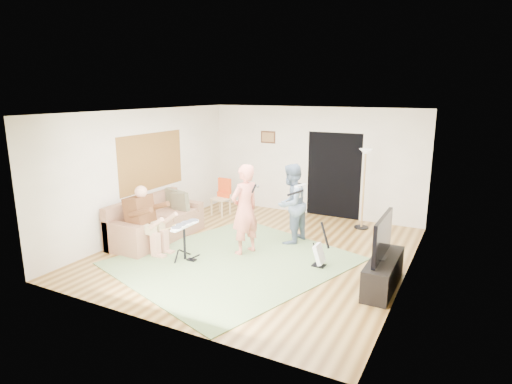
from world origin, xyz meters
TOP-DOWN VIEW (x-y plane):
  - floor at (0.00, 0.00)m, footprint 6.00×6.00m
  - walls at (0.00, 0.00)m, footprint 5.50×6.00m
  - ceiling at (0.00, 0.00)m, footprint 6.00×6.00m
  - window_blinds at (-2.74, 0.20)m, footprint 0.00×2.05m
  - doorway at (0.55, 2.99)m, footprint 2.10×0.00m
  - picture_frame at (-1.25, 2.99)m, footprint 0.42×0.03m
  - area_rug at (-0.16, -0.66)m, footprint 4.44×4.69m
  - sofa at (-2.30, -0.36)m, footprint 0.90×2.18m
  - drummer at (-1.88, -1.01)m, footprint 0.86×0.48m
  - drum_kit at (-1.00, -1.01)m, footprint 0.39×0.71m
  - singer at (-0.18, -0.19)m, footprint 0.61×0.74m
  - microphone at (0.02, -0.19)m, footprint 0.06×0.06m
  - guitarist at (0.35, 0.79)m, footprint 0.73×0.88m
  - guitar_held at (0.55, 0.79)m, footprint 0.24×0.61m
  - guitar_spare at (1.32, -0.15)m, footprint 0.30×0.27m
  - torchiere_lamp at (1.43, 2.43)m, footprint 0.33×0.33m
  - dining_chair at (-2.01, 1.87)m, footprint 0.43×0.45m
  - tv_cabinet at (2.50, -0.47)m, footprint 0.40×1.40m
  - television at (2.45, -0.47)m, footprint 0.06×1.15m

SIDE VIEW (x-z plane):
  - floor at x=0.00m, z-range 0.00..0.00m
  - area_rug at x=-0.16m, z-range 0.00..0.02m
  - guitar_spare at x=1.32m, z-range -0.18..0.66m
  - tv_cabinet at x=2.50m, z-range 0.00..0.50m
  - sofa at x=-2.30m, z-range -0.15..0.73m
  - drum_kit at x=-1.00m, z-range -0.05..0.68m
  - dining_chair at x=-2.01m, z-range -0.13..0.78m
  - drummer at x=-1.88m, z-range -0.15..1.17m
  - guitarist at x=0.35m, z-range 0.00..1.65m
  - television at x=2.45m, z-range 0.51..1.19m
  - singer at x=-0.18m, z-range 0.00..1.75m
  - doorway at x=0.55m, z-range 0.00..2.10m
  - guitar_held at x=0.55m, z-range 0.99..1.25m
  - torchiere_lamp at x=1.43m, z-range 0.34..2.16m
  - microphone at x=0.02m, z-range 1.19..1.43m
  - walls at x=0.00m, z-range 0.00..2.70m
  - window_blinds at x=-2.74m, z-range 0.53..2.58m
  - picture_frame at x=-1.25m, z-range 1.74..2.06m
  - ceiling at x=0.00m, z-range 2.70..2.70m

